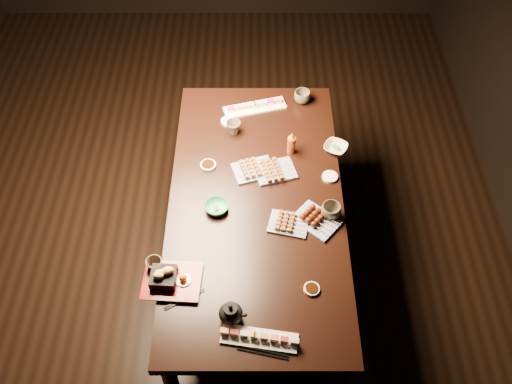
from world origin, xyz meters
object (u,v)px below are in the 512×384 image
(sushi_platter_near, at_px, (259,337))
(yakitori_plate_left, at_px, (253,167))
(tempura_tray, at_px, (171,277))
(teacup_near_left, at_px, (155,265))
(teacup_mid_right, at_px, (331,211))
(edamame_bowl_green, at_px, (217,207))
(edamame_bowl_cream, at_px, (336,148))
(yakitori_plate_right, at_px, (289,222))
(teacup_far_left, at_px, (234,127))
(yakitori_plate_center, at_px, (275,169))
(condiment_bottle, at_px, (292,143))
(teapot, at_px, (231,312))
(teacup_far_right, at_px, (302,97))
(dining_table, at_px, (256,243))
(sushi_platter_far, at_px, (255,106))

(sushi_platter_near, relative_size, yakitori_plate_left, 1.56)
(tempura_tray, bearing_deg, teacup_near_left, 143.64)
(tempura_tray, height_order, teacup_mid_right, tempura_tray)
(edamame_bowl_green, height_order, edamame_bowl_cream, edamame_bowl_green)
(yakitori_plate_right, xyz_separation_m, teacup_far_left, (-0.29, 0.66, 0.01))
(teacup_mid_right, relative_size, teacup_far_left, 1.18)
(yakitori_plate_center, height_order, teacup_far_left, teacup_far_left)
(teacup_mid_right, xyz_separation_m, teacup_far_left, (-0.50, 0.60, 0.00))
(condiment_bottle, bearing_deg, teacup_far_left, 154.75)
(teacup_near_left, bearing_deg, teacup_mid_right, 20.46)
(yakitori_plate_right, relative_size, edamame_bowl_cream, 1.55)
(sushi_platter_near, bearing_deg, condiment_bottle, 89.55)
(condiment_bottle, bearing_deg, yakitori_plate_center, -120.46)
(sushi_platter_near, height_order, teacup_mid_right, teacup_mid_right)
(yakitori_plate_center, bearing_deg, tempura_tray, -141.36)
(tempura_tray, xyz_separation_m, teacup_mid_right, (0.76, 0.39, -0.01))
(yakitori_plate_right, xyz_separation_m, teapot, (-0.27, -0.51, 0.03))
(sushi_platter_near, relative_size, teacup_far_right, 3.40)
(yakitori_plate_center, distance_m, condiment_bottle, 0.19)
(edamame_bowl_cream, bearing_deg, tempura_tray, -134.20)
(teacup_mid_right, bearing_deg, teacup_near_left, -159.54)
(yakitori_plate_left, height_order, edamame_bowl_green, yakitori_plate_left)
(yakitori_plate_right, height_order, condiment_bottle, condiment_bottle)
(yakitori_plate_center, xyz_separation_m, edamame_bowl_cream, (0.34, 0.17, -0.01))
(teacup_far_right, bearing_deg, sushi_platter_near, -99.67)
(teacup_near_left, relative_size, teapot, 0.60)
(yakitori_plate_center, distance_m, teacup_far_right, 0.60)
(yakitori_plate_left, xyz_separation_m, tempura_tray, (-0.37, -0.69, 0.02))
(yakitori_plate_right, distance_m, teacup_near_left, 0.69)
(dining_table, xyz_separation_m, yakitori_plate_right, (0.16, -0.15, 0.40))
(condiment_bottle, bearing_deg, teacup_near_left, -131.09)
(teapot, bearing_deg, dining_table, 94.02)
(yakitori_plate_left, relative_size, edamame_bowl_green, 1.74)
(dining_table, relative_size, yakitori_plate_right, 9.24)
(tempura_tray, relative_size, teacup_far_right, 2.74)
(teacup_mid_right, height_order, teapot, teapot)
(edamame_bowl_green, bearing_deg, teacup_far_left, 82.69)
(sushi_platter_far, height_order, edamame_bowl_cream, sushi_platter_far)
(dining_table, distance_m, condiment_bottle, 0.60)
(teacup_mid_right, distance_m, condiment_bottle, 0.48)
(yakitori_plate_right, bearing_deg, teacup_far_right, 96.11)
(edamame_bowl_green, xyz_separation_m, teapot, (0.09, -0.61, 0.03))
(edamame_bowl_green, xyz_separation_m, teacup_mid_right, (0.58, -0.04, 0.02))
(teacup_far_left, height_order, condiment_bottle, condiment_bottle)
(teacup_near_left, xyz_separation_m, condiment_bottle, (0.67, 0.77, 0.04))
(teapot, bearing_deg, sushi_platter_far, 99.23)
(sushi_platter_far, relative_size, teacup_near_left, 4.84)
(sushi_platter_near, bearing_deg, edamame_bowl_green, 115.58)
(tempura_tray, bearing_deg, sushi_platter_near, -31.61)
(yakitori_plate_center, bearing_deg, teacup_far_right, 57.52)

